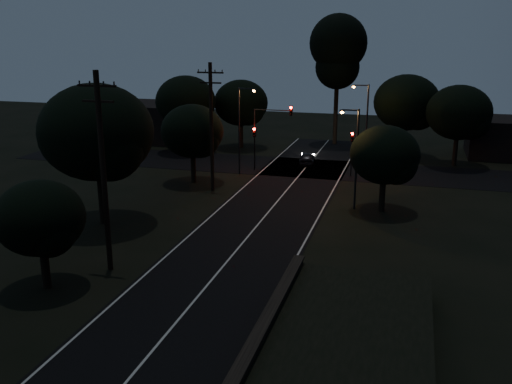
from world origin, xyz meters
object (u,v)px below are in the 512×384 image
Objects in this scene: signal_mast at (272,126)px; streetlight_c at (355,152)px; signal_right at (352,146)px; tall_pine at (338,51)px; streetlight_b at (365,120)px; car at (307,158)px; streetlight_a at (241,125)px; utility_pole_mid at (103,170)px; utility_pole_far at (211,125)px; signal_left at (255,141)px.

streetlight_c is at bearing -48.81° from signal_mast.
signal_mast reaches higher than signal_right.
tall_pine reaches higher than signal_mast.
streetlight_c is (8.74, -9.99, 0.01)m from signal_mast.
tall_pine is 1.85× the size of streetlight_b.
streetlight_b is 6.81m from car.
car is at bearing 142.46° from signal_right.
streetlight_a is at bearing -140.23° from signal_mast.
streetlight_c is 2.07× the size of car.
streetlight_b is at bearing 25.99° from signal_mast.
streetlight_a and streetlight_b have the same top height.
tall_pine is at bearing 75.38° from signal_mast.
signal_right is at bearing 134.97° from car.
streetlight_a is at bearing 144.31° from streetlight_c.
streetlight_c is at bearing 51.74° from utility_pole_mid.
utility_pole_far is 0.71× the size of tall_pine.
tall_pine is 26.23m from streetlight_c.
streetlight_b is 1.07× the size of streetlight_c.
signal_left and signal_right have the same top height.
car is at bearing 53.28° from signal_mast.
tall_pine is 19.11m from streetlight_a.
streetlight_a is 12.19m from streetlight_b.
car is at bearing -176.44° from streetlight_b.
signal_right is at bearing -76.51° from tall_pine.
tall_pine is (7.00, 40.00, 4.93)m from utility_pole_mid.
tall_pine reaches higher than utility_pole_far.
signal_left is 2.26m from signal_mast.
car is at bearing 78.52° from utility_pole_mid.
streetlight_b is (4.31, -11.00, -6.03)m from tall_pine.
signal_right is 10.18m from streetlight_c.
utility_pole_mid is at bearing -111.30° from streetlight_b.
utility_pole_far is 2.56× the size of signal_left.
signal_left is at bearing -157.95° from streetlight_b.
streetlight_c is at bearing -35.69° from streetlight_a.
utility_pole_far is at bearing 55.97° from car.
tall_pine reaches higher than streetlight_c.
utility_pole_mid is 1.47× the size of streetlight_c.
tall_pine is (7.00, 23.00, 5.18)m from utility_pole_far.
tall_pine reaches higher than utility_pole_mid.
utility_pole_mid is at bearing -90.00° from utility_pole_far.
signal_mast is at bearing 39.77° from streetlight_a.
utility_pole_mid is 1.76× the size of signal_mast.
tall_pine reaches higher than streetlight_b.
signal_left is 1.13× the size of car.
streetlight_b is at bearing 176.06° from car.
streetlight_a is at bearing -168.66° from signal_right.
streetlight_b reaches higher than signal_right.
utility_pole_far is 1.40× the size of streetlight_c.
utility_pole_mid is 27.30m from signal_right.
utility_pole_far is 13.91m from car.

